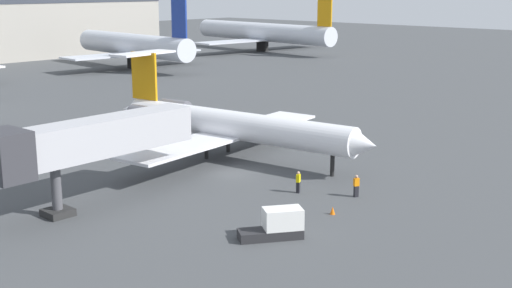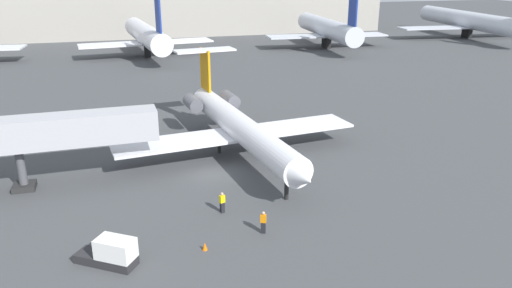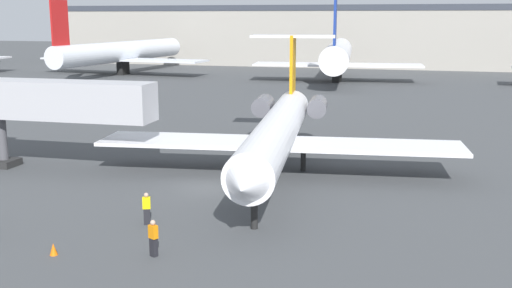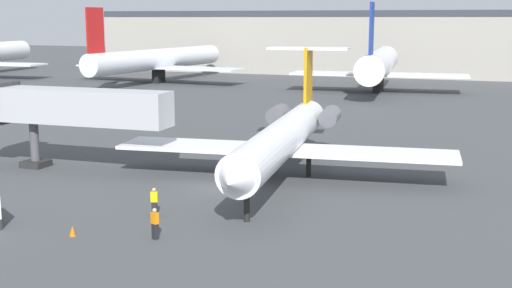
% 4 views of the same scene
% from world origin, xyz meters
% --- Properties ---
extents(ground_plane, '(400.00, 400.00, 0.10)m').
position_xyz_m(ground_plane, '(0.00, 0.00, -0.05)').
color(ground_plane, '#424447').
extents(regional_jet, '(24.79, 28.48, 9.02)m').
position_xyz_m(regional_jet, '(3.46, 4.32, 3.13)').
color(regional_jet, white).
rests_on(regional_jet, ground_plane).
extents(jet_bridge, '(16.12, 3.37, 6.52)m').
position_xyz_m(jet_bridge, '(-13.59, 1.21, 4.82)').
color(jet_bridge, '#ADADB2').
rests_on(jet_bridge, ground_plane).
extents(ground_crew_marshaller, '(0.47, 0.41, 1.69)m').
position_xyz_m(ground_crew_marshaller, '(1.46, -11.39, 0.86)').
color(ground_crew_marshaller, black).
rests_on(ground_crew_marshaller, ground_plane).
extents(ground_crew_loader, '(0.47, 0.39, 1.69)m').
position_xyz_m(ground_crew_loader, '(-0.68, -7.57, 0.86)').
color(ground_crew_loader, black).
rests_on(ground_crew_loader, ground_plane).
extents(traffic_cone_near, '(0.36, 0.36, 0.55)m').
position_xyz_m(traffic_cone_near, '(-2.94, -12.46, 0.28)').
color(traffic_cone_near, orange).
rests_on(traffic_cone_near, ground_plane).
extents(terminal_building, '(134.54, 19.46, 12.92)m').
position_xyz_m(terminal_building, '(0.00, 100.99, 6.48)').
color(terminal_building, '#9E998E').
rests_on(terminal_building, ground_plane).
extents(parked_airliner_west_mid, '(32.72, 38.64, 13.06)m').
position_xyz_m(parked_airliner_west_mid, '(-40.83, 66.87, 4.13)').
color(parked_airliner_west_mid, silver).
rests_on(parked_airliner_west_mid, ground_plane).
extents(parked_airliner_centre, '(27.65, 32.62, 13.56)m').
position_xyz_m(parked_airliner_centre, '(-0.97, 64.72, 4.38)').
color(parked_airliner_centre, white).
rests_on(parked_airliner_centre, ground_plane).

